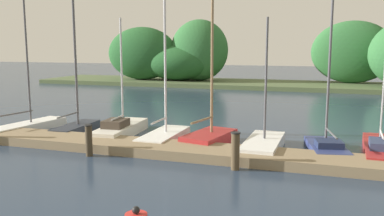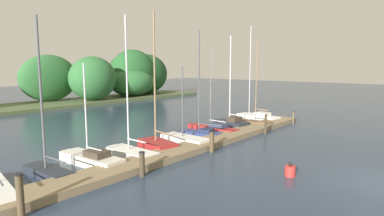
{
  "view_description": "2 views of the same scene",
  "coord_description": "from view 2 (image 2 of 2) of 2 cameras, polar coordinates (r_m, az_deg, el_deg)",
  "views": [
    {
      "loc": [
        2.17,
        -3.62,
        3.97
      ],
      "look_at": [
        -2.77,
        11.34,
        1.56
      ],
      "focal_mm": 38.07,
      "sensor_mm": 36.0,
      "label": 1
    },
    {
      "loc": [
        -15.28,
        -2.01,
        5.1
      ],
      "look_at": [
        0.22,
        11.04,
        2.36
      ],
      "focal_mm": 30.01,
      "sensor_mm": 36.0,
      "label": 2
    }
  ],
  "objects": [
    {
      "name": "sailboat_1",
      "position": [
        16.43,
        -24.45,
        -9.5
      ],
      "size": [
        1.12,
        3.18,
        7.25
      ],
      "rotation": [
        0.0,
        0.0,
        1.62
      ],
      "color": "#232833",
      "rests_on": "ground"
    },
    {
      "name": "sailboat_8",
      "position": [
        26.23,
        6.91,
        -2.56
      ],
      "size": [
        1.66,
        3.43,
        7.36
      ],
      "rotation": [
        0.0,
        0.0,
        1.46
      ],
      "color": "#232833",
      "rests_on": "ground"
    },
    {
      "name": "mooring_piling_1",
      "position": [
        15.07,
        -8.87,
        -9.82
      ],
      "size": [
        0.28,
        0.28,
        1.16
      ],
      "color": "#3D3323",
      "rests_on": "ground"
    },
    {
      "name": "mooring_piling_0",
      "position": [
        12.47,
        -28.24,
        -13.58
      ],
      "size": [
        0.28,
        0.28,
        1.51
      ],
      "color": "#4C3D28",
      "rests_on": "ground"
    },
    {
      "name": "sailboat_7",
      "position": [
        24.66,
        3.56,
        -3.56
      ],
      "size": [
        1.26,
        4.5,
        6.4
      ],
      "rotation": [
        0.0,
        0.0,
        1.52
      ],
      "color": "maroon",
      "rests_on": "ground"
    },
    {
      "name": "sailboat_9",
      "position": [
        27.56,
        10.23,
        -2.38
      ],
      "size": [
        1.12,
        3.54,
        8.21
      ],
      "rotation": [
        0.0,
        0.0,
        1.61
      ],
      "color": "brown",
      "rests_on": "ground"
    },
    {
      "name": "mooring_piling_4",
      "position": [
        29.22,
        17.58,
        -1.59
      ],
      "size": [
        0.19,
        0.19,
        1.11
      ],
      "color": "brown",
      "rests_on": "ground"
    },
    {
      "name": "far_shore",
      "position": [
        44.48,
        -20.96,
        4.57
      ],
      "size": [
        54.24,
        8.0,
        7.41
      ],
      "color": "#4C5B38",
      "rests_on": "ground"
    },
    {
      "name": "sailboat_2",
      "position": [
        17.52,
        -17.69,
        -8.47
      ],
      "size": [
        1.46,
        4.27,
        5.18
      ],
      "rotation": [
        0.0,
        0.0,
        1.65
      ],
      "color": "silver",
      "rests_on": "ground"
    },
    {
      "name": "mooring_piling_3",
      "position": [
        24.31,
        12.94,
        -2.83
      ],
      "size": [
        0.21,
        0.21,
        1.46
      ],
      "color": "#3D3323",
      "rests_on": "ground"
    },
    {
      "name": "dock_pier",
      "position": [
        20.09,
        1.73,
        -6.48
      ],
      "size": [
        24.89,
        1.8,
        0.35
      ],
      "color": "#847051",
      "rests_on": "ground"
    },
    {
      "name": "sailboat_10",
      "position": [
        30.21,
        11.49,
        -1.46
      ],
      "size": [
        1.7,
        4.36,
        7.29
      ],
      "rotation": [
        0.0,
        0.0,
        1.46
      ],
      "color": "white",
      "rests_on": "ground"
    },
    {
      "name": "sailboat_6",
      "position": [
        22.96,
        1.55,
        -4.22
      ],
      "size": [
        1.75,
        3.23,
        7.44
      ],
      "rotation": [
        0.0,
        0.0,
        1.77
      ],
      "color": "navy",
      "rests_on": "ground"
    },
    {
      "name": "channel_buoy_0",
      "position": [
        15.7,
        17.03,
        -10.61
      ],
      "size": [
        0.48,
        0.48,
        0.65
      ],
      "color": "red",
      "rests_on": "ground"
    },
    {
      "name": "sailboat_4",
      "position": [
        19.67,
        -6.38,
        -6.03
      ],
      "size": [
        1.83,
        2.99,
        8.21
      ],
      "rotation": [
        0.0,
        0.0,
        1.36
      ],
      "color": "maroon",
      "rests_on": "ground"
    },
    {
      "name": "mooring_piling_2",
      "position": [
        18.92,
        3.53,
        -5.98
      ],
      "size": [
        0.31,
        0.31,
        1.24
      ],
      "color": "#4C3D28",
      "rests_on": "ground"
    },
    {
      "name": "sailboat_3",
      "position": [
        18.45,
        -10.99,
        -7.37
      ],
      "size": [
        1.23,
        3.59,
        7.75
      ],
      "rotation": [
        0.0,
        0.0,
        1.56
      ],
      "color": "white",
      "rests_on": "ground"
    },
    {
      "name": "sailboat_5",
      "position": [
        21.05,
        -1.49,
        -5.55
      ],
      "size": [
        1.29,
        3.75,
        5.03
      ],
      "rotation": [
        0.0,
        0.0,
        1.55
      ],
      "color": "white",
      "rests_on": "ground"
    }
  ]
}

